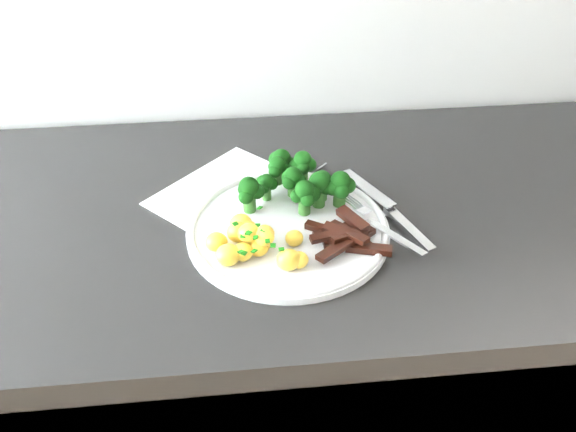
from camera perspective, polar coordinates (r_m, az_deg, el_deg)
The scene contains 8 objects.
counter at distance 1.20m, azimuth 1.29°, elevation -16.45°, with size 2.33×0.58×0.87m.
recipe_paper at distance 0.89m, azimuth -2.50°, elevation 0.69°, with size 0.36×0.36×0.00m.
plate at distance 0.84m, azimuth 0.00°, elevation -1.19°, with size 0.28×0.28×0.02m.
broccoli at distance 0.88m, azimuth 1.12°, elevation 3.39°, with size 0.17×0.13×0.06m.
potatoes at distance 0.80m, azimuth -3.30°, elevation -2.39°, with size 0.13×0.11×0.04m.
beef_strips at distance 0.81m, azimuth 5.54°, elevation -1.91°, with size 0.11×0.11×0.03m.
fork at distance 0.84m, azimuth 9.03°, elevation -1.06°, with size 0.09×0.15×0.02m.
knife at distance 0.88m, azimuth 10.22°, elevation -0.10°, with size 0.10×0.20×0.02m.
Camera 1 is at (-0.21, 0.97, 1.40)m, focal length 37.60 mm.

